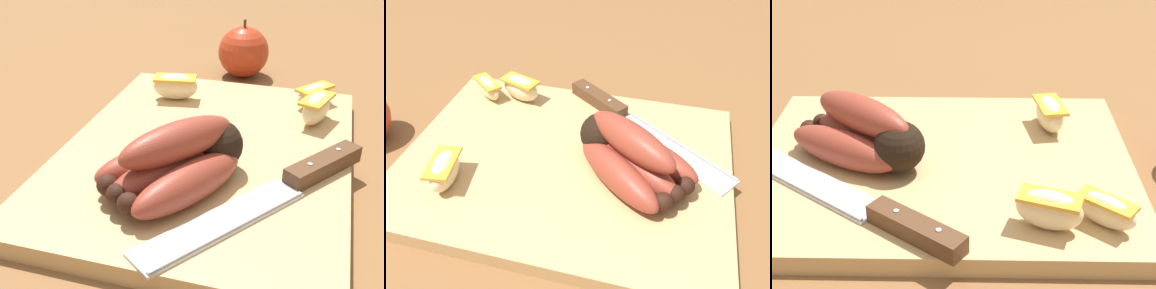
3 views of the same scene
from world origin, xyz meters
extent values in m
plane|color=brown|center=(0.00, 0.00, 0.00)|extent=(6.00, 6.00, 0.00)
cube|color=tan|center=(0.01, 0.01, 0.01)|extent=(0.41, 0.32, 0.02)
sphere|color=black|center=(0.05, 0.04, 0.05)|extent=(0.05, 0.05, 0.05)
ellipsoid|color=brown|center=(0.08, -0.02, 0.04)|extent=(0.12, 0.12, 0.04)
sphere|color=black|center=(0.13, -0.05, 0.04)|extent=(0.02, 0.02, 0.02)
ellipsoid|color=brown|center=(0.09, 0.00, 0.04)|extent=(0.13, 0.11, 0.04)
sphere|color=black|center=(0.14, -0.03, 0.04)|extent=(0.02, 0.02, 0.02)
ellipsoid|color=brown|center=(0.11, 0.02, 0.04)|extent=(0.14, 0.10, 0.04)
sphere|color=black|center=(0.15, -0.02, 0.04)|extent=(0.02, 0.02, 0.02)
ellipsoid|color=brown|center=(0.09, 0.01, 0.07)|extent=(0.13, 0.11, 0.04)
cylinder|color=white|center=(0.10, -0.01, 0.06)|extent=(0.02, 0.02, 0.00)
cube|color=silver|center=(0.13, 0.06, 0.02)|extent=(0.17, 0.13, 0.00)
cube|color=#99999E|center=(0.14, 0.07, 0.02)|extent=(0.15, 0.11, 0.00)
cube|color=#51331E|center=(0.02, 0.14, 0.03)|extent=(0.09, 0.08, 0.02)
cylinder|color=#B2B2B7|center=(0.00, 0.16, 0.04)|extent=(0.01, 0.01, 0.00)
cylinder|color=#B2B2B7|center=(0.04, 0.13, 0.04)|extent=(0.01, 0.01, 0.00)
ellipsoid|color=beige|center=(-0.10, 0.13, 0.04)|extent=(0.07, 0.04, 0.04)
cube|color=gold|center=(-0.10, 0.13, 0.05)|extent=(0.06, 0.04, 0.00)
ellipsoid|color=beige|center=(-0.12, -0.06, 0.04)|extent=(0.04, 0.07, 0.04)
cube|color=gold|center=(-0.12, -0.06, 0.05)|extent=(0.04, 0.06, 0.00)
ellipsoid|color=beige|center=(-0.15, 0.12, 0.04)|extent=(0.06, 0.05, 0.03)
cube|color=gold|center=(-0.15, 0.12, 0.05)|extent=(0.06, 0.05, 0.00)
camera|label=1|loc=(0.47, 0.13, 0.29)|focal=45.76mm
camera|label=2|loc=(0.12, -0.35, 0.35)|focal=37.18mm
camera|label=3|loc=(-0.03, 0.54, 0.34)|focal=54.16mm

